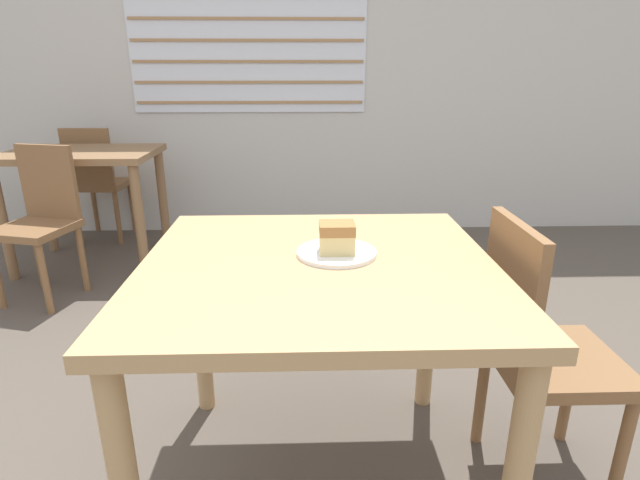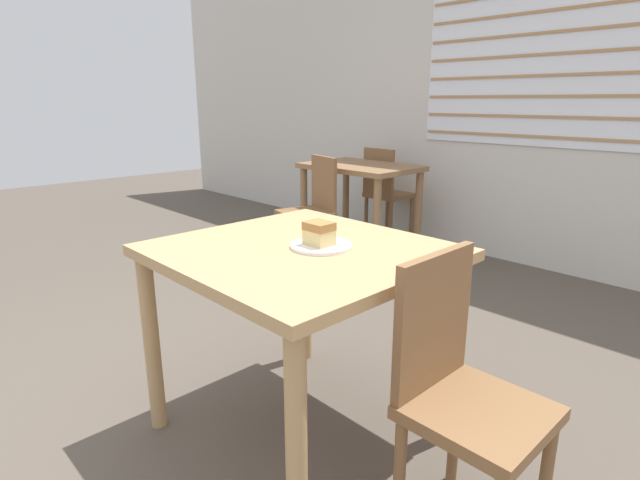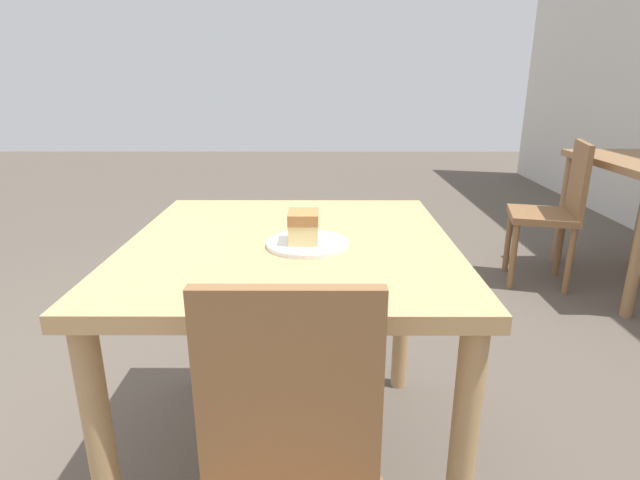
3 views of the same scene
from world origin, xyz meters
The scene contains 9 objects.
ground_plane centered at (0.00, 0.00, 0.00)m, with size 14.00×14.00×0.00m, color brown.
wall_back centered at (0.00, 3.03, 1.41)m, with size 10.00×0.09×2.80m.
dining_table_near centered at (0.14, 0.36, 0.65)m, with size 0.94×0.90×0.75m.
dining_table_far centered at (-1.30, 2.29, 0.62)m, with size 0.91×0.62×0.75m.
chair_near_window centered at (0.79, 0.39, 0.46)m, with size 0.36×0.36×0.85m.
chair_far_corner centered at (-1.35, 1.80, 0.46)m, with size 0.44×0.44×0.85m.
chair_far_opposite centered at (-1.42, 2.78, 0.46)m, with size 0.37×0.37×0.85m.
plate centered at (0.19, 0.41, 0.76)m, with size 0.22×0.22×0.01m.
cake_slice centered at (0.19, 0.40, 0.81)m, with size 0.10×0.08×0.08m.
Camera 2 is at (1.42, -0.77, 1.26)m, focal length 28.00 mm.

